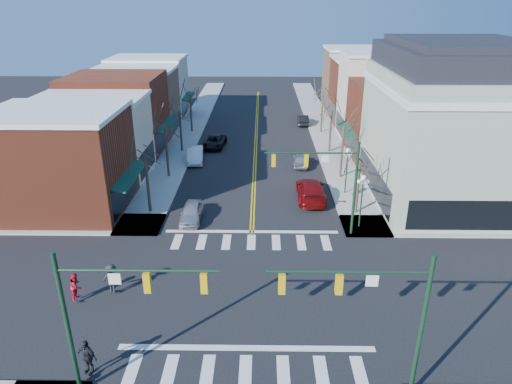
{
  "coord_description": "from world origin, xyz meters",
  "views": [
    {
      "loc": [
        0.72,
        -22.64,
        16.37
      ],
      "look_at": [
        0.31,
        8.89,
        2.8
      ],
      "focal_mm": 32.0,
      "sensor_mm": 36.0,
      "label": 1
    }
  ],
  "objects_px": {
    "lamppost_midblock": "(347,163)",
    "car_left_mid": "(195,155)",
    "car_right_near": "(311,190)",
    "pedestrian_dark_b": "(112,279)",
    "car_left_near": "(191,213)",
    "car_right_mid": "(301,160)",
    "victorian_corner": "(452,124)",
    "pedestrian_dark_a": "(87,357)",
    "pedestrian_red_b": "(76,286)",
    "lamppost_corner": "(362,193)",
    "car_left_far": "(215,142)",
    "car_right_far": "(303,120)"
  },
  "relations": [
    {
      "from": "car_right_mid",
      "to": "car_right_far",
      "type": "relative_size",
      "value": 0.95
    },
    {
      "from": "car_left_far",
      "to": "car_right_far",
      "type": "relative_size",
      "value": 1.17
    },
    {
      "from": "pedestrian_dark_b",
      "to": "car_left_far",
      "type": "bearing_deg",
      "value": -87.88
    },
    {
      "from": "car_right_far",
      "to": "pedestrian_dark_b",
      "type": "xyz_separation_m",
      "value": [
        -14.48,
        -39.27,
        0.4
      ]
    },
    {
      "from": "car_right_far",
      "to": "pedestrian_dark_b",
      "type": "distance_m",
      "value": 41.85
    },
    {
      "from": "victorian_corner",
      "to": "pedestrian_red_b",
      "type": "xyz_separation_m",
      "value": [
        -26.43,
        -15.32,
        -5.64
      ]
    },
    {
      "from": "car_left_far",
      "to": "pedestrian_red_b",
      "type": "xyz_separation_m",
      "value": [
        -5.13,
        -29.55,
        0.35
      ]
    },
    {
      "from": "car_left_mid",
      "to": "lamppost_corner",
      "type": "bearing_deg",
      "value": -51.96
    },
    {
      "from": "car_left_near",
      "to": "pedestrian_red_b",
      "type": "xyz_separation_m",
      "value": [
        -5.13,
        -10.45,
        0.34
      ]
    },
    {
      "from": "car_left_near",
      "to": "car_left_mid",
      "type": "distance_m",
      "value": 14.11
    },
    {
      "from": "car_left_far",
      "to": "pedestrian_dark_b",
      "type": "relative_size",
      "value": 2.59
    },
    {
      "from": "pedestrian_dark_b",
      "to": "victorian_corner",
      "type": "bearing_deg",
      "value": -140.64
    },
    {
      "from": "pedestrian_dark_a",
      "to": "car_left_mid",
      "type": "bearing_deg",
      "value": 110.98
    },
    {
      "from": "car_left_far",
      "to": "pedestrian_dark_b",
      "type": "height_order",
      "value": "pedestrian_dark_b"
    },
    {
      "from": "lamppost_corner",
      "to": "pedestrian_dark_a",
      "type": "height_order",
      "value": "lamppost_corner"
    },
    {
      "from": "car_left_near",
      "to": "car_right_mid",
      "type": "xyz_separation_m",
      "value": [
        9.6,
        12.76,
        -0.02
      ]
    },
    {
      "from": "car_left_near",
      "to": "car_right_mid",
      "type": "distance_m",
      "value": 15.96
    },
    {
      "from": "lamppost_midblock",
      "to": "car_right_mid",
      "type": "height_order",
      "value": "lamppost_midblock"
    },
    {
      "from": "car_left_near",
      "to": "car_right_near",
      "type": "xyz_separation_m",
      "value": [
        9.81,
        4.24,
        0.16
      ]
    },
    {
      "from": "pedestrian_dark_a",
      "to": "pedestrian_red_b",
      "type": "bearing_deg",
      "value": 137.84
    },
    {
      "from": "lamppost_midblock",
      "to": "car_right_near",
      "type": "xyz_separation_m",
      "value": [
        -3.19,
        -1.13,
        -2.12
      ]
    },
    {
      "from": "car_right_mid",
      "to": "car_right_far",
      "type": "distance_m",
      "value": 16.84
    },
    {
      "from": "lamppost_midblock",
      "to": "car_right_near",
      "type": "relative_size",
      "value": 0.75
    },
    {
      "from": "pedestrian_dark_a",
      "to": "pedestrian_dark_b",
      "type": "distance_m",
      "value": 6.36
    },
    {
      "from": "lamppost_midblock",
      "to": "car_right_near",
      "type": "distance_m",
      "value": 3.99
    },
    {
      "from": "lamppost_corner",
      "to": "pedestrian_dark_a",
      "type": "xyz_separation_m",
      "value": [
        -15.5,
        -14.94,
        -1.89
      ]
    },
    {
      "from": "car_left_mid",
      "to": "pedestrian_red_b",
      "type": "relative_size",
      "value": 2.67
    },
    {
      "from": "lamppost_midblock",
      "to": "car_left_near",
      "type": "xyz_separation_m",
      "value": [
        -13.0,
        -5.37,
        -2.28
      ]
    },
    {
      "from": "pedestrian_dark_a",
      "to": "car_left_near",
      "type": "bearing_deg",
      "value": 103.85
    },
    {
      "from": "victorian_corner",
      "to": "car_right_near",
      "type": "xyz_separation_m",
      "value": [
        -11.49,
        -0.63,
        -5.82
      ]
    },
    {
      "from": "car_left_near",
      "to": "pedestrian_dark_a",
      "type": "distance_m",
      "value": 16.26
    },
    {
      "from": "pedestrian_dark_a",
      "to": "car_right_near",
      "type": "bearing_deg",
      "value": 81.47
    },
    {
      "from": "lamppost_corner",
      "to": "car_right_near",
      "type": "bearing_deg",
      "value": 120.72
    },
    {
      "from": "car_left_mid",
      "to": "car_right_far",
      "type": "distance_m",
      "value": 20.1
    },
    {
      "from": "car_right_mid",
      "to": "pedestrian_dark_a",
      "type": "bearing_deg",
      "value": 71.85
    },
    {
      "from": "car_right_far",
      "to": "pedestrian_red_b",
      "type": "bearing_deg",
      "value": 68.93
    },
    {
      "from": "car_right_far",
      "to": "victorian_corner",
      "type": "bearing_deg",
      "value": 113.44
    },
    {
      "from": "lamppost_midblock",
      "to": "car_right_far",
      "type": "height_order",
      "value": "lamppost_midblock"
    },
    {
      "from": "car_right_near",
      "to": "car_left_mid",
      "type": "bearing_deg",
      "value": -40.11
    },
    {
      "from": "car_left_near",
      "to": "car_right_mid",
      "type": "height_order",
      "value": "car_left_near"
    },
    {
      "from": "victorian_corner",
      "to": "car_left_near",
      "type": "xyz_separation_m",
      "value": [
        -21.3,
        -4.87,
        -5.98
      ]
    },
    {
      "from": "car_left_mid",
      "to": "pedestrian_red_b",
      "type": "bearing_deg",
      "value": -104.13
    },
    {
      "from": "car_right_far",
      "to": "pedestrian_dark_a",
      "type": "height_order",
      "value": "pedestrian_dark_a"
    },
    {
      "from": "lamppost_corner",
      "to": "car_right_mid",
      "type": "bearing_deg",
      "value": 103.76
    },
    {
      "from": "car_right_near",
      "to": "pedestrian_dark_b",
      "type": "height_order",
      "value": "pedestrian_dark_b"
    },
    {
      "from": "car_right_near",
      "to": "pedestrian_red_b",
      "type": "bearing_deg",
      "value": 44.98
    },
    {
      "from": "lamppost_midblock",
      "to": "car_left_mid",
      "type": "height_order",
      "value": "lamppost_midblock"
    },
    {
      "from": "lamppost_corner",
      "to": "car_right_mid",
      "type": "xyz_separation_m",
      "value": [
        -3.4,
        13.88,
        -2.3
      ]
    },
    {
      "from": "pedestrian_red_b",
      "to": "car_right_mid",
      "type": "bearing_deg",
      "value": -34.39
    },
    {
      "from": "lamppost_corner",
      "to": "pedestrian_dark_b",
      "type": "bearing_deg",
      "value": -152.08
    }
  ]
}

